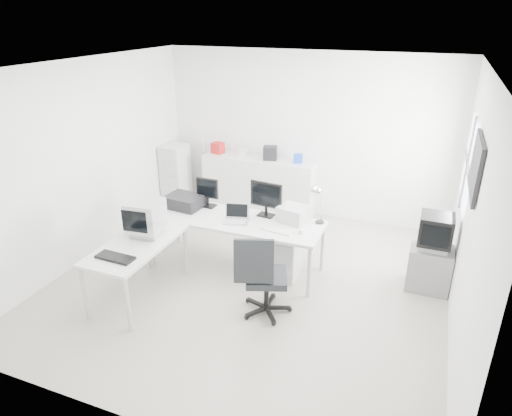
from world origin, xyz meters
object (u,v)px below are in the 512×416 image
at_px(laptop, 236,214).
at_px(crt_monitor, 146,220).
at_px(laser_printer, 293,214).
at_px(office_chair, 267,274).
at_px(filing_cabinet, 176,176).
at_px(crt_tv, 435,233).
at_px(tv_cabinet, 429,268).
at_px(side_desk, 139,270).
at_px(lcd_monitor_small, 207,193).
at_px(lcd_monitor_large, 266,200).
at_px(main_desk, 236,243).
at_px(sideboard, 259,185).
at_px(inkjet_printer, 184,201).
at_px(drawer_pedestal, 285,255).

bearing_deg(laptop, crt_monitor, -154.69).
height_order(laser_printer, office_chair, office_chair).
height_order(office_chair, filing_cabinet, filing_cabinet).
bearing_deg(laser_printer, crt_tv, 19.06).
height_order(laptop, tv_cabinet, laptop).
height_order(side_desk, filing_cabinet, filing_cabinet).
height_order(lcd_monitor_small, lcd_monitor_large, lcd_monitor_large).
relative_size(side_desk, office_chair, 1.31).
bearing_deg(side_desk, filing_cabinet, 111.60).
xyz_separation_m(crt_monitor, tv_cabinet, (3.40, 1.28, -0.67)).
distance_m(lcd_monitor_large, crt_monitor, 1.63).
relative_size(lcd_monitor_large, filing_cabinet, 0.42).
height_order(lcd_monitor_large, crt_monitor, lcd_monitor_large).
distance_m(crt_tv, filing_cabinet, 4.68).
height_order(lcd_monitor_small, filing_cabinet, lcd_monitor_small).
bearing_deg(lcd_monitor_large, main_desk, -138.44).
xyz_separation_m(main_desk, sideboard, (-0.41, 1.95, 0.13)).
distance_m(main_desk, inkjet_printer, 0.97).
bearing_deg(office_chair, crt_monitor, 160.56).
bearing_deg(sideboard, crt_tv, -27.27).
xyz_separation_m(side_desk, crt_tv, (3.40, 1.53, 0.43)).
xyz_separation_m(side_desk, office_chair, (1.61, 0.26, 0.16)).
xyz_separation_m(lcd_monitor_small, sideboard, (0.14, 1.70, -0.46)).
height_order(sideboard, filing_cabinet, filing_cabinet).
bearing_deg(crt_tv, side_desk, -155.82).
xyz_separation_m(lcd_monitor_large, crt_monitor, (-1.20, -1.10, -0.03)).
distance_m(sideboard, filing_cabinet, 1.57).
xyz_separation_m(laptop, tv_cabinet, (2.50, 0.53, -0.58)).
relative_size(inkjet_printer, crt_monitor, 1.19).
xyz_separation_m(drawer_pedestal, tv_cabinet, (1.85, 0.38, -0.01)).
distance_m(laptop, office_chair, 1.08).
xyz_separation_m(inkjet_printer, lcd_monitor_large, (1.20, 0.15, 0.15)).
bearing_deg(filing_cabinet, crt_monitor, -66.49).
height_order(inkjet_printer, filing_cabinet, filing_cabinet).
distance_m(laser_printer, crt_tv, 1.82).
relative_size(side_desk, laptop, 3.82).
relative_size(laser_printer, tv_cabinet, 0.64).
xyz_separation_m(lcd_monitor_small, lcd_monitor_large, (0.90, 0.00, 0.03)).
bearing_deg(side_desk, lcd_monitor_large, 48.37).
bearing_deg(tv_cabinet, inkjet_printer, -174.50).
bearing_deg(crt_monitor, drawer_pedestal, 23.76).
bearing_deg(filing_cabinet, main_desk, -40.66).
xyz_separation_m(main_desk, filing_cabinet, (-1.95, 1.67, 0.20)).
distance_m(lcd_monitor_small, office_chair, 1.76).
relative_size(drawer_pedestal, crt_monitor, 1.43).
relative_size(tv_cabinet, sideboard, 0.29).
xyz_separation_m(tv_cabinet, crt_tv, (0.00, 0.00, 0.52)).
height_order(crt_monitor, crt_tv, crt_monitor).
xyz_separation_m(inkjet_printer, lcd_monitor_small, (0.30, 0.15, 0.12)).
bearing_deg(laptop, sideboard, 88.11).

